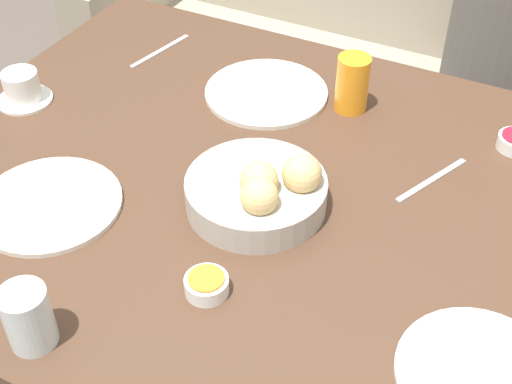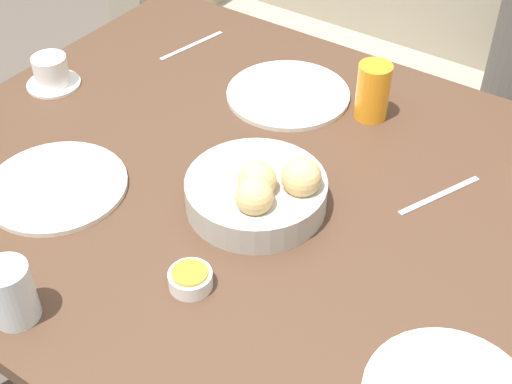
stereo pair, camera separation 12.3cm
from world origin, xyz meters
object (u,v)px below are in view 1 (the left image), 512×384
Objects in this scene: couch at (378,90)px; plate_far_center at (266,93)px; seated_person at (494,95)px; knife_silver at (432,180)px; plate_near_right at (480,376)px; coffee_cup at (22,88)px; jam_bowl_honey at (207,285)px; water_tumbler at (28,317)px; bread_basket at (260,191)px; juice_glass at (352,84)px; plate_near_left at (49,204)px; fork_silver at (160,51)px.

plate_far_center is (-0.02, -0.78, 0.44)m from couch.
couch is at bearing 157.34° from seated_person.
knife_silver is at bearing -67.53° from couch.
plate_near_right is 2.05× the size of coffee_cup.
coffee_cup is 1.66× the size of jam_bowl_honey.
bread_basket is at bearing 68.13° from water_tumbler.
juice_glass reaches higher than coffee_cup.
plate_near_left reaches higher than knife_silver.
couch is at bearing 96.37° from bread_basket.
couch reaches higher than juice_glass.
knife_silver is at bearing 9.15° from coffee_cup.
plate_near_left is 1.40× the size of fork_silver.
plate_near_left is at bearing -99.23° from couch.
jam_bowl_honey is (0.18, 0.19, -0.04)m from water_tumbler.
seated_person is at bearing 73.18° from water_tumbler.
water_tumbler is 0.83m from fork_silver.
water_tumbler is (-0.04, -1.51, 0.49)m from couch.
couch is 7.40× the size of plate_near_left.
water_tumbler is 0.64m from coffee_cup.
bread_basket is (-0.25, -0.95, 0.29)m from seated_person.
seated_person is 4.39× the size of plate_far_center.
fork_silver is 0.72m from knife_silver.
bread_basket reaches higher than water_tumbler.
coffee_cup is 0.63× the size of fork_silver.
plate_near_left is 0.30m from water_tumbler.
coffee_cup is at bearing -114.32° from couch.
plate_near_left reaches higher than fork_silver.
seated_person reaches higher than coffee_cup.
water_tumbler is at bearing -48.01° from coffee_cup.
fork_silver is at bearing 170.44° from plate_far_center.
plate_near_left is at bearing -124.41° from juice_glass.
seated_person is at bearing 57.72° from plate_far_center.
coffee_cup is at bearing -155.22° from juice_glass.
seated_person is 1.25m from coffee_cup.
bread_basket is 0.33m from knife_silver.
water_tumbler reaches higher than plate_far_center.
plate_near_left is 2.54× the size of water_tumbler.
plate_near_left is at bearing -42.51° from coffee_cup.
seated_person is at bearing 62.64° from plate_near_left.
plate_near_left is 0.55m from fork_silver.
plate_far_center reaches higher than fork_silver.
juice_glass is at bearing 145.46° from knife_silver.
couch is 27.25× the size of jam_bowl_honey.
couch is 10.93× the size of knife_silver.
plate_near_right is at bearing -80.83° from seated_person.
plate_far_center is (-0.40, -0.63, 0.26)m from seated_person.
plate_near_left is 0.35m from coffee_cup.
jam_bowl_honey is (0.35, -0.04, 0.01)m from plate_near_left.
plate_far_center is 2.60× the size of water_tumbler.
plate_far_center is 3.77× the size of jam_bowl_honey.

